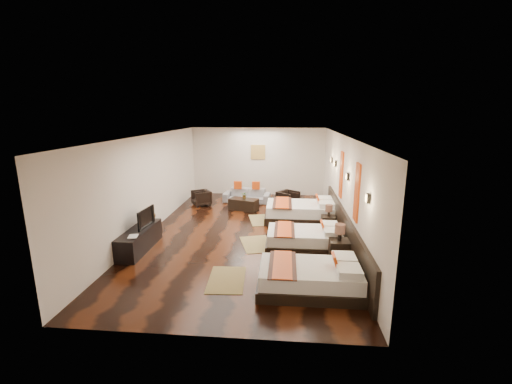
# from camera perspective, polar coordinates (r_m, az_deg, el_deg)

# --- Properties ---
(floor) EXTENTS (5.50, 9.50, 0.01)m
(floor) POSITION_cam_1_polar(r_m,az_deg,el_deg) (9.99, -1.93, -6.76)
(floor) COLOR black
(floor) RESTS_ON ground
(ceiling) EXTENTS (5.50, 9.50, 0.01)m
(ceiling) POSITION_cam_1_polar(r_m,az_deg,el_deg) (9.41, -2.07, 9.48)
(ceiling) COLOR white
(ceiling) RESTS_ON floor
(back_wall) EXTENTS (5.50, 0.01, 2.80)m
(back_wall) POSITION_cam_1_polar(r_m,az_deg,el_deg) (14.25, 0.34, 5.13)
(back_wall) COLOR silver
(back_wall) RESTS_ON floor
(left_wall) EXTENTS (0.01, 9.50, 2.80)m
(left_wall) POSITION_cam_1_polar(r_m,az_deg,el_deg) (10.30, -17.36, 1.35)
(left_wall) COLOR silver
(left_wall) RESTS_ON floor
(right_wall) EXTENTS (0.01, 9.50, 2.80)m
(right_wall) POSITION_cam_1_polar(r_m,az_deg,el_deg) (9.66, 14.41, 0.77)
(right_wall) COLOR silver
(right_wall) RESTS_ON floor
(headboard_panel) EXTENTS (0.08, 6.60, 0.90)m
(headboard_panel) POSITION_cam_1_polar(r_m,az_deg,el_deg) (9.15, 14.61, -6.13)
(headboard_panel) COLOR black
(headboard_panel) RESTS_ON floor
(bed_near) EXTENTS (2.03, 1.28, 0.77)m
(bed_near) POSITION_cam_1_polar(r_m,az_deg,el_deg) (6.94, 9.19, -13.97)
(bed_near) COLOR black
(bed_near) RESTS_ON floor
(bed_mid) EXTENTS (1.94, 1.22, 0.74)m
(bed_mid) POSITION_cam_1_polar(r_m,az_deg,el_deg) (8.89, 8.24, -7.75)
(bed_mid) COLOR black
(bed_mid) RESTS_ON floor
(bed_far) EXTENTS (2.27, 1.43, 0.87)m
(bed_far) POSITION_cam_1_polar(r_m,az_deg,el_deg) (11.05, 7.66, -3.28)
(bed_far) COLOR black
(bed_far) RESTS_ON floor
(nightstand_a) EXTENTS (0.45, 0.45, 0.90)m
(nightstand_a) POSITION_cam_1_polar(r_m,az_deg,el_deg) (8.32, 13.74, -9.08)
(nightstand_a) COLOR black
(nightstand_a) RESTS_ON floor
(nightstand_b) EXTENTS (0.40, 0.40, 0.79)m
(nightstand_b) POSITION_cam_1_polar(r_m,az_deg,el_deg) (10.26, 12.04, -4.88)
(nightstand_b) COLOR black
(nightstand_b) RESTS_ON floor
(jute_mat_near) EXTENTS (0.82, 1.24, 0.01)m
(jute_mat_near) POSITION_cam_1_polar(r_m,az_deg,el_deg) (7.36, -4.94, -14.42)
(jute_mat_near) COLOR olive
(jute_mat_near) RESTS_ON floor
(jute_mat_mid) EXTENTS (1.06, 1.36, 0.01)m
(jute_mat_mid) POSITION_cam_1_polar(r_m,az_deg,el_deg) (9.12, 0.13, -8.72)
(jute_mat_mid) COLOR olive
(jute_mat_mid) RESTS_ON floor
(jute_mat_far) EXTENTS (0.99, 1.34, 0.01)m
(jute_mat_far) POSITION_cam_1_polar(r_m,az_deg,el_deg) (11.06, 0.99, -4.71)
(jute_mat_far) COLOR olive
(jute_mat_far) RESTS_ON floor
(tv_console) EXTENTS (0.50, 1.80, 0.55)m
(tv_console) POSITION_cam_1_polar(r_m,az_deg,el_deg) (9.19, -18.95, -7.52)
(tv_console) COLOR black
(tv_console) RESTS_ON floor
(tv) EXTENTS (0.17, 0.85, 0.49)m
(tv) POSITION_cam_1_polar(r_m,az_deg,el_deg) (9.17, -18.42, -4.09)
(tv) COLOR black
(tv) RESTS_ON tv_console
(book) EXTENTS (0.28, 0.33, 0.03)m
(book) POSITION_cam_1_polar(r_m,az_deg,el_deg) (8.59, -20.67, -7.06)
(book) COLOR black
(book) RESTS_ON tv_console
(figurine) EXTENTS (0.36, 0.36, 0.32)m
(figurine) POSITION_cam_1_polar(r_m,az_deg,el_deg) (9.68, -17.42, -3.60)
(figurine) COLOR brown
(figurine) RESTS_ON tv_console
(sofa) EXTENTS (1.83, 0.83, 0.52)m
(sofa) POSITION_cam_1_polar(r_m,az_deg,el_deg) (13.18, -1.52, -0.60)
(sofa) COLOR gray
(sofa) RESTS_ON floor
(armchair_left) EXTENTS (0.86, 0.86, 0.57)m
(armchair_left) POSITION_cam_1_polar(r_m,az_deg,el_deg) (12.87, -9.17, -0.99)
(armchair_left) COLOR black
(armchair_left) RESTS_ON floor
(armchair_right) EXTENTS (0.94, 0.93, 0.62)m
(armchair_right) POSITION_cam_1_polar(r_m,az_deg,el_deg) (12.50, 5.40, -1.21)
(armchair_right) COLOR black
(armchair_right) RESTS_ON floor
(coffee_table) EXTENTS (1.11, 0.78, 0.40)m
(coffee_table) POSITION_cam_1_polar(r_m,az_deg,el_deg) (12.18, -2.08, -2.06)
(coffee_table) COLOR black
(coffee_table) RESTS_ON floor
(table_plant) EXTENTS (0.24, 0.21, 0.25)m
(table_plant) POSITION_cam_1_polar(r_m,az_deg,el_deg) (12.15, -1.93, -0.53)
(table_plant) COLOR #2A5F1F
(table_plant) RESTS_ON coffee_table
(orange_panel_a) EXTENTS (0.04, 0.40, 1.30)m
(orange_panel_a) POSITION_cam_1_polar(r_m,az_deg,el_deg) (7.77, 16.58, -0.09)
(orange_panel_a) COLOR #D86014
(orange_panel_a) RESTS_ON right_wall
(orange_panel_b) EXTENTS (0.04, 0.40, 1.30)m
(orange_panel_b) POSITION_cam_1_polar(r_m,az_deg,el_deg) (9.89, 14.13, 2.85)
(orange_panel_b) COLOR #D86014
(orange_panel_b) RESTS_ON right_wall
(sconce_near) EXTENTS (0.07, 0.12, 0.18)m
(sconce_near) POSITION_cam_1_polar(r_m,az_deg,el_deg) (6.69, 18.26, -1.01)
(sconce_near) COLOR black
(sconce_near) RESTS_ON right_wall
(sconce_mid) EXTENTS (0.07, 0.12, 0.18)m
(sconce_mid) POSITION_cam_1_polar(r_m,az_deg,el_deg) (8.79, 15.10, 2.52)
(sconce_mid) COLOR black
(sconce_mid) RESTS_ON right_wall
(sconce_far) EXTENTS (0.07, 0.12, 0.18)m
(sconce_far) POSITION_cam_1_polar(r_m,az_deg,el_deg) (10.94, 13.17, 4.67)
(sconce_far) COLOR black
(sconce_far) RESTS_ON right_wall
(sconce_lounge) EXTENTS (0.07, 0.12, 0.18)m
(sconce_lounge) POSITION_cam_1_polar(r_m,az_deg,el_deg) (11.82, 12.58, 5.32)
(sconce_lounge) COLOR black
(sconce_lounge) RESTS_ON right_wall
(gold_artwork) EXTENTS (0.60, 0.04, 0.60)m
(gold_artwork) POSITION_cam_1_polar(r_m,az_deg,el_deg) (14.18, 0.34, 6.72)
(gold_artwork) COLOR #AD873F
(gold_artwork) RESTS_ON back_wall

